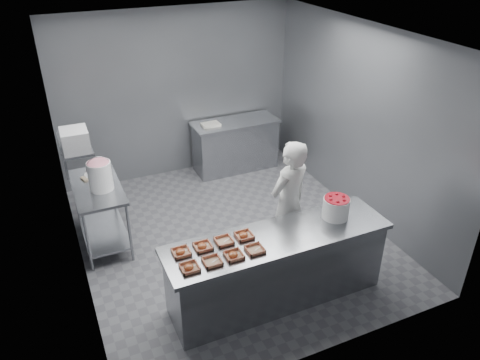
% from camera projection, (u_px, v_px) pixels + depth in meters
% --- Properties ---
extents(floor, '(4.50, 4.50, 0.00)m').
position_uv_depth(floor, '(231.00, 236.00, 6.65)').
color(floor, '#4C4C51').
rests_on(floor, ground).
extents(ceiling, '(4.50, 4.50, 0.00)m').
position_uv_depth(ceiling, '(229.00, 35.00, 5.29)').
color(ceiling, white).
rests_on(ceiling, wall_back).
extents(wall_back, '(4.00, 0.04, 2.80)m').
position_uv_depth(wall_back, '(177.00, 94.00, 7.76)').
color(wall_back, slate).
rests_on(wall_back, ground).
extents(wall_left, '(0.04, 4.50, 2.80)m').
position_uv_depth(wall_left, '(67.00, 178.00, 5.26)').
color(wall_left, slate).
rests_on(wall_left, ground).
extents(wall_right, '(0.04, 4.50, 2.80)m').
position_uv_depth(wall_right, '(359.00, 123.00, 6.68)').
color(wall_right, slate).
rests_on(wall_right, ground).
extents(service_counter, '(2.60, 0.70, 0.90)m').
position_uv_depth(service_counter, '(277.00, 267.00, 5.36)').
color(service_counter, slate).
rests_on(service_counter, ground).
extents(prep_table, '(0.60, 1.20, 0.90)m').
position_uv_depth(prep_table, '(100.00, 206.00, 6.25)').
color(prep_table, slate).
rests_on(prep_table, ground).
extents(back_counter, '(1.50, 0.60, 0.90)m').
position_uv_depth(back_counter, '(235.00, 145.00, 8.27)').
color(back_counter, slate).
rests_on(back_counter, ground).
extents(wall_shelf, '(0.35, 0.90, 0.03)m').
position_uv_depth(wall_shelf, '(74.00, 143.00, 5.73)').
color(wall_shelf, slate).
rests_on(wall_shelf, wall_left).
extents(tray_0, '(0.19, 0.18, 0.06)m').
position_uv_depth(tray_0, '(189.00, 267.00, 4.63)').
color(tray_0, tan).
rests_on(tray_0, service_counter).
extents(tray_1, '(0.19, 0.18, 0.04)m').
position_uv_depth(tray_1, '(212.00, 261.00, 4.72)').
color(tray_1, tan).
rests_on(tray_1, service_counter).
extents(tray_2, '(0.19, 0.18, 0.06)m').
position_uv_depth(tray_2, '(234.00, 255.00, 4.81)').
color(tray_2, tan).
rests_on(tray_2, service_counter).
extents(tray_3, '(0.19, 0.18, 0.04)m').
position_uv_depth(tray_3, '(255.00, 249.00, 4.89)').
color(tray_3, tan).
rests_on(tray_3, service_counter).
extents(tray_4, '(0.19, 0.18, 0.06)m').
position_uv_depth(tray_4, '(181.00, 252.00, 4.85)').
color(tray_4, tan).
rests_on(tray_4, service_counter).
extents(tray_5, '(0.19, 0.18, 0.06)m').
position_uv_depth(tray_5, '(203.00, 246.00, 4.94)').
color(tray_5, tan).
rests_on(tray_5, service_counter).
extents(tray_6, '(0.19, 0.18, 0.04)m').
position_uv_depth(tray_6, '(224.00, 241.00, 5.02)').
color(tray_6, tan).
rests_on(tray_6, service_counter).
extents(tray_7, '(0.19, 0.18, 0.06)m').
position_uv_depth(tray_7, '(244.00, 235.00, 5.11)').
color(tray_7, tan).
rests_on(tray_7, service_counter).
extents(worker, '(0.72, 0.59, 1.70)m').
position_uv_depth(worker, '(289.00, 204.00, 5.81)').
color(worker, silver).
rests_on(worker, ground).
extents(strawberry_tub, '(0.31, 0.31, 0.26)m').
position_uv_depth(strawberry_tub, '(336.00, 207.00, 5.40)').
color(strawberry_tub, white).
rests_on(strawberry_tub, service_counter).
extents(glaze_bucket, '(0.32, 0.30, 0.46)m').
position_uv_depth(glaze_bucket, '(100.00, 175.00, 5.93)').
color(glaze_bucket, white).
rests_on(glaze_bucket, prep_table).
extents(bucket_lid, '(0.39, 0.39, 0.02)m').
position_uv_depth(bucket_lid, '(96.00, 174.00, 6.36)').
color(bucket_lid, white).
rests_on(bucket_lid, prep_table).
extents(rag, '(0.19, 0.18, 0.02)m').
position_uv_depth(rag, '(88.00, 178.00, 6.27)').
color(rag, '#CCB28C').
rests_on(rag, prep_table).
extents(appliance, '(0.31, 0.35, 0.26)m').
position_uv_depth(appliance, '(75.00, 140.00, 5.44)').
color(appliance, gray).
rests_on(appliance, wall_shelf).
extents(paper_stack, '(0.30, 0.22, 0.04)m').
position_uv_depth(paper_stack, '(211.00, 125.00, 7.88)').
color(paper_stack, silver).
rests_on(paper_stack, back_counter).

